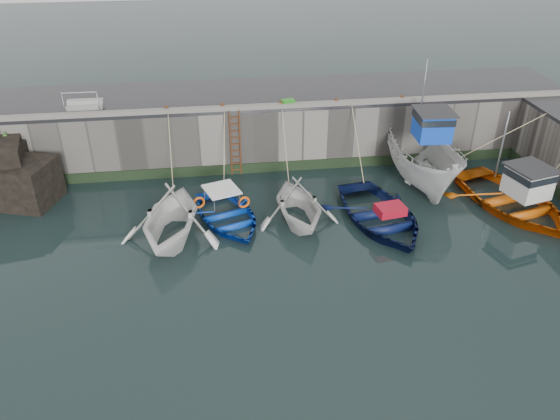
{
  "coord_description": "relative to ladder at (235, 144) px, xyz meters",
  "views": [
    {
      "loc": [
        -3.09,
        -13.71,
        11.8
      ],
      "look_at": [
        -0.66,
        4.21,
        1.2
      ],
      "focal_mm": 35.0,
      "sensor_mm": 36.0,
      "label": 1
    }
  ],
  "objects": [
    {
      "name": "boat_near_blue_rope",
      "position": [
        -0.67,
        -0.82,
        -1.59
      ],
      "size": [
        0.04,
        3.17,
        3.1
      ],
      "primitive_type": null,
      "color": "tan",
      "rests_on": "ground"
    },
    {
      "name": "boat_near_blue",
      "position": [
        -0.67,
        -4.23,
        -1.59
      ],
      "size": [
        4.48,
        5.29,
        0.93
      ],
      "primitive_type": "imported",
      "rotation": [
        0.0,
        0.0,
        0.32
      ],
      "color": "#0C3DB7",
      "rests_on": "ground"
    },
    {
      "name": "boat_near_blacktrim_rope",
      "position": [
        2.22,
        -1.03,
        -1.59
      ],
      "size": [
        0.04,
        3.43,
        3.1
      ],
      "primitive_type": null,
      "color": "tan",
      "rests_on": "ground"
    },
    {
      "name": "boat_near_white",
      "position": [
        -2.87,
        -5.27,
        -1.59
      ],
      "size": [
        4.97,
        5.49,
        2.54
      ],
      "primitive_type": "imported",
      "rotation": [
        0.0,
        0.0,
        -0.18
      ],
      "color": "white",
      "rests_on": "ground"
    },
    {
      "name": "bollard_a",
      "position": [
        -3.0,
        0.34,
        1.71
      ],
      "size": [
        0.18,
        0.18,
        0.28
      ],
      "primitive_type": "cylinder",
      "color": "#3F1E0F",
      "rests_on": "road_back"
    },
    {
      "name": "algae_back",
      "position": [
        2.0,
        0.05,
        -1.34
      ],
      "size": [
        30.0,
        0.08,
        0.5
      ],
      "primitive_type": "cube",
      "color": "black",
      "rests_on": "ground"
    },
    {
      "name": "railing",
      "position": [
        -6.75,
        1.33,
        1.77
      ],
      "size": [
        1.6,
        1.05,
        1.0
      ],
      "color": "#A5A8AD",
      "rests_on": "road_back"
    },
    {
      "name": "bollard_e",
      "position": [
        8.0,
        0.34,
        1.71
      ],
      "size": [
        0.18,
        0.18,
        0.28
      ],
      "primitive_type": "cylinder",
      "color": "#3F1E0F",
      "rests_on": "road_back"
    },
    {
      "name": "quay_back",
      "position": [
        2.0,
        2.59,
        -0.09
      ],
      "size": [
        30.0,
        5.0,
        3.0
      ],
      "primitive_type": "cube",
      "color": "slate",
      "rests_on": "ground"
    },
    {
      "name": "fish_crate",
      "position": [
        2.52,
        0.39,
        1.73
      ],
      "size": [
        0.67,
        0.52,
        0.31
      ],
      "primitive_type": "cube",
      "rotation": [
        0.0,
        0.0,
        0.26
      ],
      "color": "#1E8317",
      "rests_on": "road_back"
    },
    {
      "name": "boat_near_navy",
      "position": [
        5.54,
        -5.17,
        -1.59
      ],
      "size": [
        4.78,
        6.09,
        1.15
      ],
      "primitive_type": "imported",
      "rotation": [
        0.0,
        0.0,
        0.16
      ],
      "color": "#0A143E",
      "rests_on": "ground"
    },
    {
      "name": "ladder",
      "position": [
        0.0,
        0.0,
        0.0
      ],
      "size": [
        0.51,
        0.08,
        3.2
      ],
      "color": "#3F1E0F",
      "rests_on": "ground"
    },
    {
      "name": "bollard_d",
      "position": [
        4.8,
        0.34,
        1.71
      ],
      "size": [
        0.18,
        0.18,
        0.28
      ],
      "primitive_type": "cylinder",
      "color": "#3F1E0F",
      "rests_on": "road_back"
    },
    {
      "name": "bollard_c",
      "position": [
        2.2,
        0.34,
        1.71
      ],
      "size": [
        0.18,
        0.18,
        0.28
      ],
      "primitive_type": "cylinder",
      "color": "#3F1E0F",
      "rests_on": "road_back"
    },
    {
      "name": "bollard_b",
      "position": [
        -0.5,
        0.34,
        1.71
      ],
      "size": [
        0.18,
        0.18,
        0.28
      ],
      "primitive_type": "cylinder",
      "color": "#3F1E0F",
      "rests_on": "road_back"
    },
    {
      "name": "kerb_back",
      "position": [
        2.0,
        0.24,
        1.67
      ],
      "size": [
        30.0,
        0.3,
        0.2
      ],
      "primitive_type": "cube",
      "color": "slate",
      "rests_on": "road_back"
    },
    {
      "name": "ground",
      "position": [
        2.0,
        -9.91,
        -1.59
      ],
      "size": [
        120.0,
        120.0,
        0.0
      ],
      "primitive_type": "plane",
      "color": "black",
      "rests_on": "ground"
    },
    {
      "name": "boat_near_blacktrim",
      "position": [
        2.22,
        -4.65,
        -1.59
      ],
      "size": [
        4.02,
        4.53,
        2.2
      ],
      "primitive_type": "imported",
      "rotation": [
        0.0,
        0.0,
        0.1
      ],
      "color": "silver",
      "rests_on": "ground"
    },
    {
      "name": "boat_far_orange",
      "position": [
        11.51,
        -4.81,
        -1.19
      ],
      "size": [
        5.68,
        6.95,
        4.26
      ],
      "rotation": [
        0.0,
        0.0,
        0.24
      ],
      "color": "#D75A0B",
      "rests_on": "ground"
    },
    {
      "name": "boat_near_white_rope",
      "position": [
        -2.87,
        -1.34,
        -1.59
      ],
      "size": [
        0.04,
        3.86,
        3.1
      ],
      "primitive_type": null,
      "color": "tan",
      "rests_on": "ground"
    },
    {
      "name": "road_back",
      "position": [
        2.0,
        2.59,
        1.49
      ],
      "size": [
        30.0,
        5.0,
        0.16
      ],
      "primitive_type": "cube",
      "color": "black",
      "rests_on": "quay_back"
    },
    {
      "name": "boat_near_navy_rope",
      "position": [
        5.54,
        -1.29,
        -1.59
      ],
      "size": [
        0.04,
        3.79,
        3.1
      ],
      "primitive_type": null,
      "color": "tan",
      "rests_on": "ground"
    },
    {
      "name": "boat_far_white",
      "position": [
        8.51,
        -1.86,
        -0.44
      ],
      "size": [
        3.17,
        7.29,
        5.75
      ],
      "rotation": [
        0.0,
        0.0,
        -0.07
      ],
      "color": "silver",
      "rests_on": "ground"
    }
  ]
}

